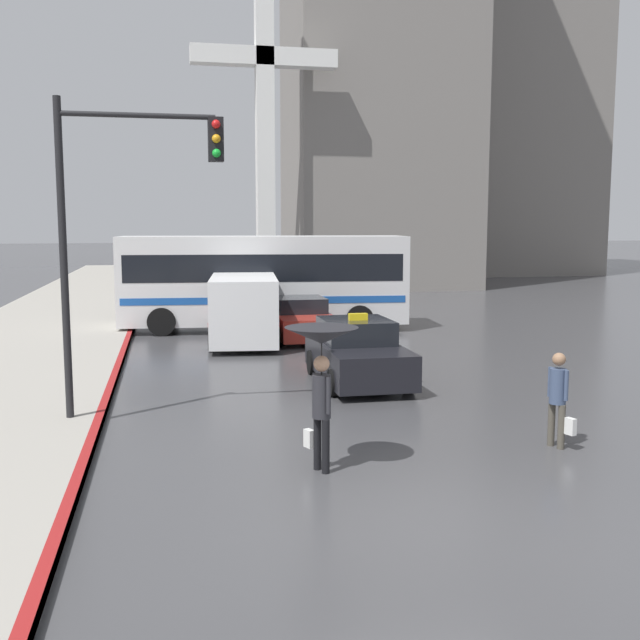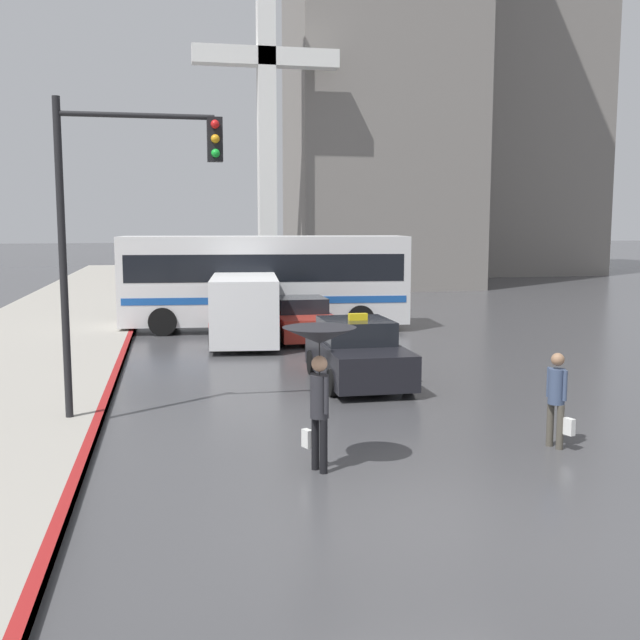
% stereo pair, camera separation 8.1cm
% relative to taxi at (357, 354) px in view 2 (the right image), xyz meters
% --- Properties ---
extents(ground_plane, '(300.00, 300.00, 0.00)m').
position_rel_taxi_xyz_m(ground_plane, '(-1.01, -8.36, -0.69)').
color(ground_plane, '#424244').
extents(taxi, '(1.91, 4.02, 1.66)m').
position_rel_taxi_xyz_m(taxi, '(0.00, 0.00, 0.00)').
color(taxi, black).
rests_on(taxi, ground_plane).
extents(sedan_red, '(1.91, 4.50, 1.35)m').
position_rel_taxi_xyz_m(sedan_red, '(-0.13, 7.21, -0.06)').
color(sedan_red, '#A52D23').
rests_on(sedan_red, ground_plane).
extents(ambulance_van, '(2.50, 5.21, 2.13)m').
position_rel_taxi_xyz_m(ambulance_van, '(-2.04, 6.54, 0.50)').
color(ambulance_van, white).
rests_on(ambulance_van, ground_plane).
extents(city_bus, '(10.19, 3.33, 3.33)m').
position_rel_taxi_xyz_m(city_bus, '(-1.03, 9.52, 1.16)').
color(city_bus, silver).
rests_on(city_bus, ground_plane).
extents(pedestrian_with_umbrella, '(1.11, 1.11, 2.22)m').
position_rel_taxi_xyz_m(pedestrian_with_umbrella, '(-2.12, -6.15, 1.14)').
color(pedestrian_with_umbrella, black).
rests_on(pedestrian_with_umbrella, ground_plane).
extents(pedestrian_man, '(0.38, 0.54, 1.62)m').
position_rel_taxi_xyz_m(pedestrian_man, '(2.02, -5.73, 0.21)').
color(pedestrian_man, '#4C473D').
rests_on(pedestrian_man, ground_plane).
extents(traffic_light, '(2.99, 0.38, 5.99)m').
position_rel_taxi_xyz_m(traffic_light, '(-5.07, -2.71, 3.42)').
color(traffic_light, black).
rests_on(traffic_light, ground_plane).
extents(building_tower_far, '(14.32, 12.19, 31.91)m').
position_rel_taxi_xyz_m(building_tower_far, '(20.00, 38.81, 15.26)').
color(building_tower_far, gray).
rests_on(building_tower_far, ground_plane).
extents(monument_cross, '(7.38, 0.90, 16.78)m').
position_rel_taxi_xyz_m(monument_cross, '(0.61, 21.71, 8.83)').
color(monument_cross, white).
rests_on(monument_cross, ground_plane).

